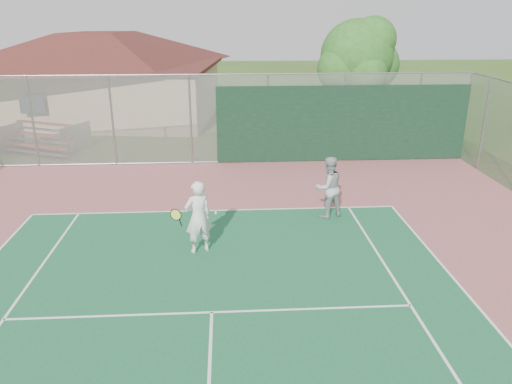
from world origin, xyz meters
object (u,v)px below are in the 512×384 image
(clubhouse, at_px, (101,68))
(player_grey_back, at_px, (328,188))
(player_white_front, at_px, (198,218))
(bleachers, at_px, (41,138))
(tree, at_px, (359,59))

(clubhouse, relative_size, player_grey_back, 7.56)
(clubhouse, height_order, player_grey_back, clubhouse)
(player_white_front, distance_m, player_grey_back, 4.21)
(clubhouse, xyz_separation_m, bleachers, (-1.21, -6.76, -2.22))
(clubhouse, distance_m, player_grey_back, 17.74)
(player_grey_back, bearing_deg, clubhouse, -78.12)
(bleachers, relative_size, player_white_front, 2.02)
(player_grey_back, bearing_deg, bleachers, -57.66)
(clubhouse, relative_size, tree, 2.48)
(tree, height_order, player_white_front, tree)
(tree, relative_size, player_grey_back, 3.04)
(bleachers, relative_size, player_grey_back, 2.07)
(clubhouse, distance_m, player_white_front, 17.95)
(bleachers, bearing_deg, clubhouse, 104.60)
(clubhouse, distance_m, bleachers, 7.22)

